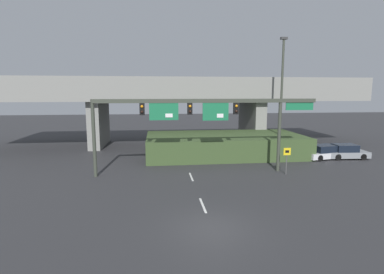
{
  "coord_description": "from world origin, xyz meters",
  "views": [
    {
      "loc": [
        -2.65,
        -14.06,
        6.73
      ],
      "look_at": [
        0.0,
        8.53,
        3.32
      ],
      "focal_mm": 28.0,
      "sensor_mm": 36.0,
      "label": 1
    }
  ],
  "objects_px": {
    "speed_limit_sign": "(287,157)",
    "highway_light_pole_near": "(282,94)",
    "signal_gantry": "(202,112)",
    "parked_sedan_near_right": "(286,150)",
    "parked_sedan_far_right": "(346,152)",
    "parked_sedan_mid_right": "(325,152)"
  },
  "relations": [
    {
      "from": "speed_limit_sign",
      "to": "highway_light_pole_near",
      "type": "xyz_separation_m",
      "value": [
        2.66,
        7.8,
        5.06
      ]
    },
    {
      "from": "highway_light_pole_near",
      "to": "parked_sedan_near_right",
      "type": "bearing_deg",
      "value": -52.04
    },
    {
      "from": "signal_gantry",
      "to": "parked_sedan_mid_right",
      "type": "height_order",
      "value": "signal_gantry"
    },
    {
      "from": "signal_gantry",
      "to": "parked_sedan_far_right",
      "type": "xyz_separation_m",
      "value": [
        15.52,
        3.97,
        -4.43
      ]
    },
    {
      "from": "parked_sedan_near_right",
      "to": "parked_sedan_far_right",
      "type": "relative_size",
      "value": 1.09
    },
    {
      "from": "signal_gantry",
      "to": "highway_light_pole_near",
      "type": "bearing_deg",
      "value": 34.83
    },
    {
      "from": "speed_limit_sign",
      "to": "parked_sedan_near_right",
      "type": "height_order",
      "value": "speed_limit_sign"
    },
    {
      "from": "highway_light_pole_near",
      "to": "parked_sedan_far_right",
      "type": "bearing_deg",
      "value": -23.95
    },
    {
      "from": "speed_limit_sign",
      "to": "parked_sedan_near_right",
      "type": "distance_m",
      "value": 7.87
    },
    {
      "from": "parked_sedan_mid_right",
      "to": "parked_sedan_near_right",
      "type": "bearing_deg",
      "value": 139.58
    },
    {
      "from": "signal_gantry",
      "to": "parked_sedan_mid_right",
      "type": "bearing_deg",
      "value": 17.06
    },
    {
      "from": "speed_limit_sign",
      "to": "parked_sedan_mid_right",
      "type": "relative_size",
      "value": 0.48
    },
    {
      "from": "speed_limit_sign",
      "to": "parked_sedan_near_right",
      "type": "xyz_separation_m",
      "value": [
        3.17,
        7.15,
        -0.87
      ]
    },
    {
      "from": "highway_light_pole_near",
      "to": "speed_limit_sign",
      "type": "bearing_deg",
      "value": -108.85
    },
    {
      "from": "parked_sedan_far_right",
      "to": "signal_gantry",
      "type": "bearing_deg",
      "value": -161.89
    },
    {
      "from": "highway_light_pole_near",
      "to": "parked_sedan_mid_right",
      "type": "distance_m",
      "value": 7.48
    },
    {
      "from": "signal_gantry",
      "to": "parked_sedan_mid_right",
      "type": "relative_size",
      "value": 3.84
    },
    {
      "from": "speed_limit_sign",
      "to": "parked_sedan_far_right",
      "type": "bearing_deg",
      "value": 30.74
    },
    {
      "from": "parked_sedan_mid_right",
      "to": "parked_sedan_far_right",
      "type": "xyz_separation_m",
      "value": [
        2.15,
        -0.13,
        0.02
      ]
    },
    {
      "from": "parked_sedan_near_right",
      "to": "parked_sedan_mid_right",
      "type": "bearing_deg",
      "value": -29.23
    },
    {
      "from": "signal_gantry",
      "to": "parked_sedan_near_right",
      "type": "xyz_separation_m",
      "value": [
        10.04,
        5.98,
        -4.48
      ]
    },
    {
      "from": "parked_sedan_mid_right",
      "to": "signal_gantry",
      "type": "bearing_deg",
      "value": -173.9
    }
  ]
}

